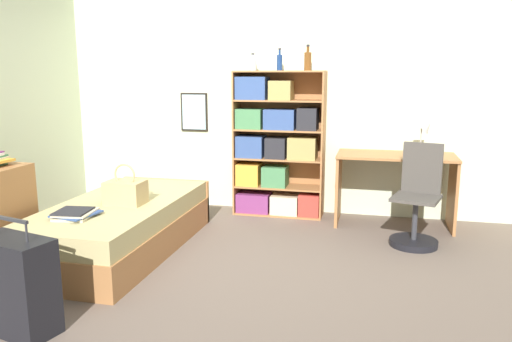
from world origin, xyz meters
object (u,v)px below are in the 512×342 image
Objects in this scene: desk_lamp at (425,132)px; desk_chair at (416,212)px; handbag at (125,192)px; desk at (395,176)px; book_stack_on_bed at (76,214)px; bed at (122,226)px; suitcase at (16,285)px; bottle_green at (253,64)px; bottle_brown at (280,62)px; bottle_clear at (308,61)px; bookcase at (275,148)px.

desk_chair is at bearing -98.18° from desk_lamp.
handbag is 0.30× the size of desk.
book_stack_on_bed is at bearing -153.84° from desk_chair.
bed is 2.79× the size of suitcase.
bottle_green is 0.78× the size of bottle_brown.
desk_chair is at bearing 42.23° from suitcase.
handbag is (0.10, -0.08, 0.34)m from bed.
book_stack_on_bed is at bearing -126.88° from bottle_clear.
suitcase is 3.38m from desk_chair.
suitcase is at bearing -114.23° from bottle_clear.
handbag is 3.01m from desk_lamp.
bottle_brown reaches higher than desk_lamp.
book_stack_on_bed is 0.98m from suitcase.
bottle_brown is 0.88× the size of bottle_clear.
book_stack_on_bed is 3.43m from desk_lamp.
bottle_green is (0.95, 2.05, 1.20)m from book_stack_on_bed.
desk_lamp is at bearing 48.03° from suitcase.
handbag is at bearing 90.08° from suitcase.
bookcase reaches higher than desk.
desk is (0.96, -0.15, -1.19)m from bottle_clear.
bottle_clear is at bearing 49.72° from handbag.
desk is (2.31, 2.86, 0.22)m from suitcase.
suitcase is at bearing -86.18° from bed.
bottle_green reaches higher than bookcase.
desk is at bearing 107.62° from desk_chair.
suitcase is 3.48m from bottle_brown.
book_stack_on_bed is 0.23× the size of bookcase.
handbag is 2.23m from bottle_brown.
desk reaches higher than bed.
book_stack_on_bed is 0.31× the size of desk.
desk_chair is (2.50, 2.27, 0.01)m from suitcase.
desk_chair reaches higher than bed.
bookcase is 4.22× the size of desk_lamp.
bottle_clear is (1.55, 2.07, 1.23)m from book_stack_on_bed.
desk_chair is (2.60, 0.78, 0.09)m from bed.
handbag is at bearing -130.28° from bottle_clear.
desk_lamp is at bearing -3.68° from bookcase.
book_stack_on_bed is at bearing -121.03° from bottle_brown.
handbag is at bearing -115.52° from bottle_green.
suitcase is at bearing -131.97° from desk_lamp.
bed is 1.27× the size of bookcase.
suitcase is at bearing -104.13° from bottle_green.
book_stack_on_bed is (-0.19, -0.46, -0.08)m from handbag.
desk_lamp is at bearing -3.57° from bottle_green.
desk is (1.56, -0.13, -1.16)m from bottle_green.
desk_lamp is (1.58, -0.10, 0.24)m from bookcase.
bookcase is 6.72× the size of bottle_brown.
bookcase is at bearing -141.36° from bottle_brown.
bottle_brown is 0.63× the size of desk_lamp.
bookcase reaches higher than book_stack_on_bed.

